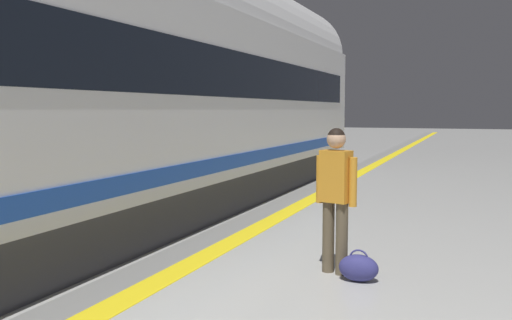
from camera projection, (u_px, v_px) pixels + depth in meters
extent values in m
cube|color=yellow|center=(268.00, 222.00, 9.35)|extent=(0.36, 80.00, 0.01)
cube|color=slate|center=(249.00, 221.00, 9.48)|extent=(0.64, 80.00, 0.01)
cube|color=#38383D|center=(3.00, 236.00, 6.80)|extent=(2.67, 23.61, 0.70)
cube|color=#1E4CB2|center=(1.00, 184.00, 6.75)|extent=(2.94, 24.10, 0.24)
cube|color=gray|center=(94.00, 109.00, 10.62)|extent=(0.02, 0.90, 2.00)
cylinder|color=brown|center=(328.00, 237.00, 6.49)|extent=(0.14, 0.14, 0.83)
cylinder|color=brown|center=(342.00, 239.00, 6.38)|extent=(0.14, 0.14, 0.83)
cube|color=orange|center=(336.00, 176.00, 6.37)|extent=(0.38, 0.29, 0.60)
cylinder|color=orange|center=(320.00, 179.00, 6.52)|extent=(0.09, 0.09, 0.56)
cylinder|color=orange|center=(353.00, 182.00, 6.25)|extent=(0.09, 0.09, 0.56)
sphere|color=tan|center=(336.00, 139.00, 6.33)|extent=(0.22, 0.22, 0.22)
sphere|color=black|center=(336.00, 137.00, 6.33)|extent=(0.20, 0.20, 0.20)
ellipsoid|color=navy|center=(359.00, 268.00, 6.14)|extent=(0.44, 0.26, 0.30)
torus|color=navy|center=(359.00, 259.00, 6.14)|extent=(0.22, 0.02, 0.22)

